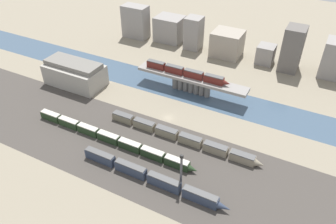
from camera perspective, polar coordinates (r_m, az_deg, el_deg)
The scene contains 16 objects.
ground_plane at distance 141.71m, azimuth 0.05°, elevation -1.01°, with size 400.00×400.00×0.00m, color gray.
railbed_yard at distance 125.97m, azimuth -5.04°, elevation -6.90°, with size 280.00×42.00×0.01m, color #423D38.
river_water at distance 159.13m, azimuth 3.97°, elevation 3.56°, with size 320.00×19.63×0.01m, color #3D5166.
bridge at distance 156.05m, azimuth 4.06°, elevation 5.36°, with size 54.63×7.43×8.16m.
train_on_bridge at distance 154.96m, azimuth 3.16°, elevation 6.92°, with size 42.50×2.72×3.65m.
train_yard_near at distance 114.02m, azimuth -3.14°, elevation -11.20°, with size 55.94×2.63×4.10m.
train_yard_mid at distance 130.51m, azimuth -9.91°, elevation -4.54°, with size 72.72×2.75×3.51m.
train_yard_far at distance 129.28m, azimuth 2.34°, elevation -4.38°, with size 64.86×3.12×3.51m.
warehouse_building at distance 168.48m, azimuth -15.90°, elevation 6.48°, with size 28.83×15.44×12.28m.
signal_tower at distance 108.55m, azimuth 2.31°, elevation -10.24°, with size 1.00×0.79×14.35m.
city_block_far_left at distance 213.81m, azimuth -5.65°, elevation 15.40°, with size 15.87×9.20×20.01m, color gray.
city_block_left at distance 208.87m, azimuth 0.29°, elevation 14.31°, with size 16.67×13.86×15.00m, color gray.
city_block_center at distance 198.13m, azimuth 4.50°, elevation 13.55°, with size 9.25×9.63×18.93m, color gray.
city_block_right at distance 193.09m, azimuth 10.26°, elevation 11.66°, with size 16.50×14.87×14.07m, color gray.
city_block_far_right at distance 190.26m, azimuth 16.63°, elevation 9.63°, with size 9.06×9.70×10.05m, color gray.
city_block_tall at distance 184.49m, azimuth 20.83°, elevation 10.23°, with size 9.78×11.95×23.50m, color #605B56.
Camera 1 is at (51.99, -99.78, 86.15)m, focal length 35.00 mm.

